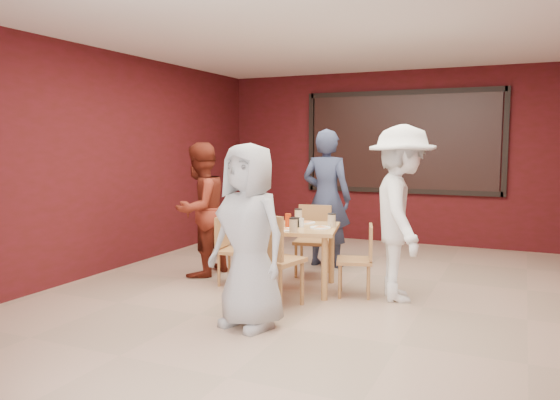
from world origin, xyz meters
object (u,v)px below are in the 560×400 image
at_px(chair_right, 361,256).
at_px(diner_front, 249,236).
at_px(diner_back, 327,198).
at_px(chair_left, 231,246).
at_px(chair_back, 313,236).
at_px(dining_table, 296,234).
at_px(chair_front, 271,255).
at_px(diner_right, 401,213).
at_px(diner_left, 200,210).

bearing_deg(chair_right, diner_front, -115.04).
relative_size(chair_right, diner_back, 0.42).
bearing_deg(chair_left, chair_back, 50.37).
bearing_deg(dining_table, chair_left, -173.91).
distance_m(chair_front, diner_back, 2.05).
relative_size(chair_front, diner_front, 0.58).
xyz_separation_m(dining_table, diner_right, (1.14, 0.10, 0.28)).
bearing_deg(diner_front, diner_back, 109.15).
relative_size(chair_back, chair_left, 1.08).
relative_size(chair_left, diner_front, 0.49).
bearing_deg(chair_back, chair_front, -85.12).
bearing_deg(dining_table, diner_back, 93.90).
relative_size(dining_table, chair_right, 1.41).
bearing_deg(diner_back, chair_left, 63.84).
relative_size(chair_left, diner_right, 0.44).
relative_size(chair_front, chair_left, 1.19).
bearing_deg(chair_right, diner_left, 177.49).
relative_size(dining_table, chair_front, 1.14).
bearing_deg(diner_back, diner_left, 43.21).
height_order(dining_table, diner_left, diner_left).
bearing_deg(diner_right, chair_right, 76.80).
bearing_deg(diner_left, chair_right, 93.81).
bearing_deg(diner_front, dining_table, 109.25).
distance_m(chair_front, chair_back, 1.51).
relative_size(chair_left, diner_back, 0.44).
bearing_deg(chair_right, diner_right, 6.96).
distance_m(chair_left, diner_right, 1.99).
xyz_separation_m(chair_right, diner_left, (-2.06, 0.09, 0.39)).
xyz_separation_m(diner_front, diner_right, (1.05, 1.41, 0.09)).
bearing_deg(diner_right, diner_left, 68.90).
bearing_deg(diner_front, chair_front, 109.84).
bearing_deg(chair_front, chair_right, 49.23).
relative_size(chair_back, diner_front, 0.52).
distance_m(chair_back, chair_left, 1.10).
relative_size(chair_left, diner_left, 0.49).
xyz_separation_m(chair_right, diner_back, (-0.82, 1.22, 0.47)).
xyz_separation_m(chair_front, chair_left, (-0.83, 0.66, -0.09)).
height_order(chair_back, diner_left, diner_left).
bearing_deg(diner_left, diner_right, 95.39).
height_order(chair_front, diner_left, diner_left).
distance_m(diner_front, diner_right, 1.76).
xyz_separation_m(diner_front, diner_left, (-1.43, 1.45, 0.00)).
height_order(dining_table, diner_front, diner_front).
xyz_separation_m(chair_back, diner_back, (-0.01, 0.50, 0.42)).
height_order(dining_table, diner_back, diner_back).
relative_size(diner_left, diner_right, 0.90).
xyz_separation_m(chair_back, diner_front, (0.18, -2.08, 0.33)).
height_order(chair_left, diner_right, diner_right).
bearing_deg(diner_right, chair_back, 41.30).
height_order(chair_right, diner_back, diner_back).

